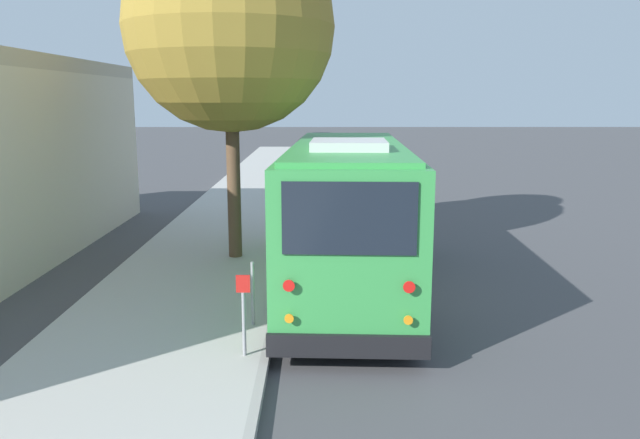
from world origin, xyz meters
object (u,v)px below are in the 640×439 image
(shuttle_bus, at_px, (348,208))
(sign_post_far, at_px, (253,293))
(parked_sedan_blue, at_px, (320,156))
(parked_sedan_maroon, at_px, (324,167))
(parked_sedan_tan, at_px, (321,148))
(parked_sedan_silver, at_px, (324,185))
(parked_sedan_black, at_px, (322,141))
(street_tree, at_px, (230,12))
(sign_post_near, at_px, (244,314))

(shuttle_bus, distance_m, sign_post_far, 3.39)
(shuttle_bus, height_order, parked_sedan_blue, shuttle_bus)
(parked_sedan_blue, bearing_deg, sign_post_far, 174.85)
(parked_sedan_maroon, xyz_separation_m, parked_sedan_tan, (12.84, 0.04, 0.01))
(parked_sedan_tan, bearing_deg, parked_sedan_maroon, 175.93)
(parked_sedan_silver, distance_m, parked_sedan_black, 27.72)
(parked_sedan_black, relative_size, street_tree, 0.50)
(street_tree, height_order, sign_post_near, street_tree)
(parked_sedan_blue, xyz_separation_m, street_tree, (-23.69, 2.32, 5.62))
(parked_sedan_blue, xyz_separation_m, parked_sedan_tan, (6.47, -0.11, 0.00))
(parked_sedan_silver, relative_size, parked_sedan_maroon, 0.90)
(parked_sedan_silver, height_order, street_tree, street_tree)
(parked_sedan_black, bearing_deg, parked_sedan_tan, 178.35)
(parked_sedan_silver, relative_size, parked_sedan_blue, 0.92)
(parked_sedan_silver, distance_m, parked_sedan_tan, 20.26)
(shuttle_bus, height_order, parked_sedan_tan, shuttle_bus)
(sign_post_near, bearing_deg, parked_sedan_silver, -5.00)
(shuttle_bus, distance_m, parked_sedan_blue, 26.18)
(parked_sedan_silver, distance_m, sign_post_far, 15.07)
(parked_sedan_tan, xyz_separation_m, street_tree, (-30.16, 2.43, 5.62))
(shuttle_bus, relative_size, sign_post_far, 7.77)
(shuttle_bus, xyz_separation_m, street_tree, (2.45, 2.78, 4.40))
(sign_post_near, distance_m, sign_post_far, 1.38)
(sign_post_far, bearing_deg, parked_sedan_maroon, -3.87)
(street_tree, bearing_deg, parked_sedan_maroon, -8.13)
(shuttle_bus, distance_m, parked_sedan_maroon, 19.82)
(shuttle_bus, distance_m, parked_sedan_black, 40.09)
(shuttle_bus, bearing_deg, parked_sedan_black, 2.97)
(parked_sedan_maroon, distance_m, parked_sedan_blue, 6.37)
(parked_sedan_blue, bearing_deg, shuttle_bus, 178.56)
(street_tree, relative_size, sign_post_near, 6.83)
(street_tree, distance_m, sign_post_far, 7.55)
(parked_sedan_black, distance_m, sign_post_far, 42.75)
(parked_sedan_black, xyz_separation_m, sign_post_near, (-44.10, 1.54, 0.24))
(parked_sedan_silver, height_order, sign_post_near, sign_post_near)
(parked_sedan_blue, bearing_deg, parked_sedan_black, -3.18)
(parked_sedan_blue, relative_size, street_tree, 0.52)
(parked_sedan_maroon, xyz_separation_m, sign_post_near, (-23.81, 1.52, 0.25))
(street_tree, height_order, sign_post_far, street_tree)
(shuttle_bus, distance_m, parked_sedan_silver, 12.42)
(parked_sedan_blue, distance_m, parked_sedan_black, 13.92)
(parked_sedan_black, bearing_deg, parked_sedan_blue, 178.14)
(parked_sedan_silver, bearing_deg, parked_sedan_maroon, 1.51)
(shuttle_bus, xyz_separation_m, parked_sedan_tan, (32.62, 0.35, -1.22))
(parked_sedan_silver, xyz_separation_m, parked_sedan_black, (27.72, -0.11, -0.01))
(parked_sedan_silver, distance_m, street_tree, 11.63)
(street_tree, xyz_separation_m, sign_post_near, (-6.48, -0.96, -5.38))
(parked_sedan_blue, distance_m, sign_post_far, 28.83)
(parked_sedan_black, height_order, sign_post_far, sign_post_far)
(shuttle_bus, relative_size, parked_sedan_maroon, 1.90)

